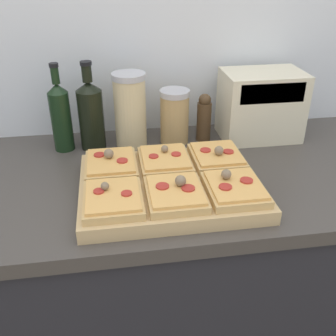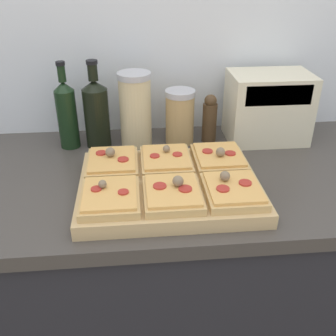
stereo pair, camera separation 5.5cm
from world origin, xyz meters
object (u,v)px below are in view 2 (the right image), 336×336
Objects in this scene: olive_oil_bottle at (67,113)px; grain_jar_tall at (135,109)px; cutting_board at (169,186)px; wine_bottle at (96,112)px; grain_jar_short at (180,117)px; toaster_oven at (268,107)px; pepper_mill at (210,119)px.

olive_oil_bottle reaches higher than grain_jar_tall.
cutting_board is 0.39m from wine_bottle.
grain_jar_short is at bearing 0.00° from grain_jar_tall.
wine_bottle is at bearing 179.91° from toaster_oven.
toaster_oven is at bearing -0.25° from pepper_mill.
wine_bottle reaches higher than olive_oil_bottle.
pepper_mill reaches higher than cutting_board.
grain_jar_short is at bearing 180.00° from pepper_mill.
cutting_board is at bearing -101.81° from grain_jar_short.
grain_jar_tall reaches higher than cutting_board.
grain_jar_short is 0.63× the size of toaster_oven.
wine_bottle reaches higher than pepper_mill.
olive_oil_bottle is 0.22m from grain_jar_tall.
wine_bottle reaches higher than grain_jar_short.
grain_jar_tall is (-0.08, 0.31, 0.10)m from cutting_board.
toaster_oven reaches higher than cutting_board.
cutting_board is 1.67× the size of wine_bottle.
wine_bottle is (0.09, 0.00, 0.00)m from olive_oil_bottle.
pepper_mill is (0.46, 0.00, -0.04)m from olive_oil_bottle.
olive_oil_bottle is at bearing -180.00° from wine_bottle.
toaster_oven is (0.36, 0.31, 0.09)m from cutting_board.
wine_bottle is at bearing 180.00° from pepper_mill.
toaster_oven is (0.56, -0.00, -0.00)m from wine_bottle.
grain_jar_short is at bearing 78.19° from cutting_board.
grain_jar_tall is 0.84× the size of toaster_oven.
olive_oil_bottle is (-0.30, 0.31, 0.10)m from cutting_board.
olive_oil_bottle is at bearing 179.93° from toaster_oven.
pepper_mill is (0.17, 0.31, 0.06)m from cutting_board.
grain_jar_tall reaches higher than pepper_mill.
grain_jar_short is 0.10m from pepper_mill.
toaster_oven is at bearing -0.09° from wine_bottle.
cutting_board is at bearing -117.81° from pepper_mill.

